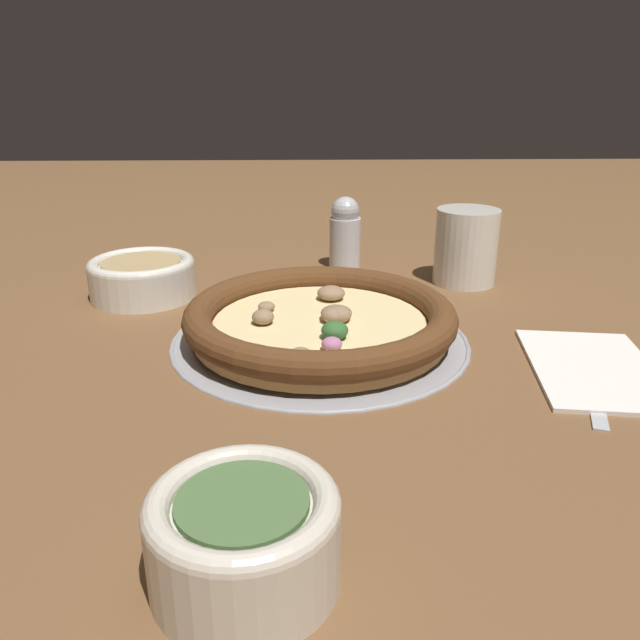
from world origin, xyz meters
The scene contains 9 objects.
ground_plane centered at (0.00, 0.00, 0.00)m, with size 3.00×3.00×0.00m, color brown.
pizza_tray centered at (0.00, 0.00, 0.00)m, with size 0.30×0.30×0.01m.
pizza centered at (0.00, 0.00, 0.02)m, with size 0.27×0.27×0.04m.
bowl_near centered at (-0.14, -0.21, 0.03)m, with size 0.13×0.13×0.05m.
bowl_far centered at (0.32, -0.05, 0.03)m, with size 0.10×0.10×0.05m.
drinking_cup centered at (-0.19, 0.19, 0.05)m, with size 0.08×0.08×0.10m.
napkin centered at (0.08, 0.25, 0.00)m, with size 0.18×0.13×0.01m.
fork centered at (0.08, 0.24, 0.00)m, with size 0.18×0.08×0.00m.
pepper_shaker centered at (-0.26, 0.04, 0.05)m, with size 0.04×0.04×0.10m.
Camera 1 is at (0.59, -0.02, 0.25)m, focal length 35.00 mm.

